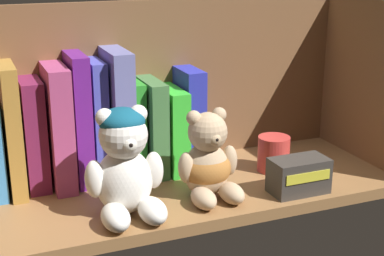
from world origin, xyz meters
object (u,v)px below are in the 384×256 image
Objects in this scene: book_6 at (57,124)px; teddy_bear_larger at (125,165)px; book_9 at (115,113)px; pillar_candle at (274,154)px; book_4 at (11,127)px; small_product_box at (299,176)px; book_8 at (96,119)px; book_13 at (188,117)px; book_11 at (149,124)px; teddy_bear_smaller at (208,163)px; book_10 at (133,126)px; book_12 at (168,127)px; book_7 at (78,118)px; book_5 at (33,133)px.

teddy_bear_larger is at bearing -66.70° from book_6.
book_9 reaches higher than teddy_bear_larger.
book_9 is 29.88cm from pillar_candle.
book_4 is 2.26× the size of small_product_box.
teddy_bear_larger is (-3.12, -16.84, -3.44)cm from book_9.
book_8 reaches higher than book_13.
book_9 is 3.54× the size of pillar_candle.
book_9 is 33.80cm from small_product_box.
book_13 is at bearing 0.00° from book_8.
book_11 is at bearing 60.96° from teddy_bear_larger.
small_product_box is (29.19, -2.89, -5.13)cm from teddy_bear_larger.
book_13 is 1.24× the size of teddy_bear_smaller.
book_10 is at bearing 139.16° from small_product_box.
book_6 is 1.23× the size of book_10.
book_8 is 17.04cm from teddy_bear_larger.
book_12 is 0.90× the size of teddy_bear_larger.
book_6 reaches higher than small_product_box.
book_10 is at bearing 180.00° from book_11.
book_13 is 1.08× the size of teddy_bear_larger.
teddy_bear_larger is 14.54cm from teddy_bear_smaller.
book_10 reaches higher than teddy_bear_larger.
book_9 is (3.53, 0.00, 0.87)cm from book_8.
book_7 is at bearing 180.00° from book_12.
teddy_bear_larger is (-9.35, -16.84, -0.52)cm from book_11.
book_4 is 1.27× the size of book_11.
book_11 is (24.13, 0.00, -2.34)cm from book_4.
teddy_bear_larger is at bearing -56.19° from book_5.
book_5 is 24.39cm from book_12.
book_6 is 1.37× the size of book_12.
book_9 is 19.92cm from teddy_bear_smaller.
book_13 is at bearing 0.00° from book_10.
teddy_bear_smaller is at bearing -62.85° from book_10.
small_product_box is at bearing -24.17° from book_4.
book_4 is at bearing 168.06° from pillar_candle.
book_8 is 32.90cm from pillar_candle.
book_6 reaches higher than pillar_candle.
book_13 is (7.66, 0.00, 0.60)cm from book_11.
book_10 is 1.15× the size of teddy_bear_smaller.
pillar_candle is at bearing -19.36° from book_9.
pillar_candle is (41.48, -9.51, -6.21)cm from book_5.
book_7 is (3.68, 0.00, 0.81)cm from book_6.
book_4 is 1.42× the size of book_12.
small_product_box is (14.89, -4.25, -2.89)cm from teddy_bear_smaller.
book_12 is 15.64cm from teddy_bear_smaller.
book_5 reaches higher than book_13.
book_11 reaches higher than teddy_bear_larger.
book_13 is (10.64, 0.00, 0.61)cm from book_10.
teddy_bear_larger reaches higher than book_12.
book_9 is at bearing 0.00° from book_5.
book_6 is 1.42× the size of teddy_bear_smaller.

